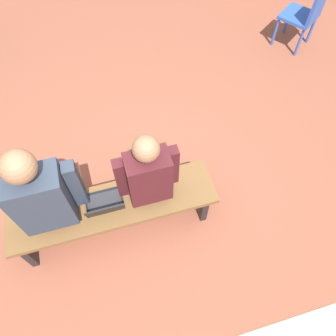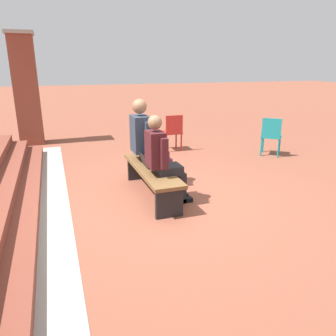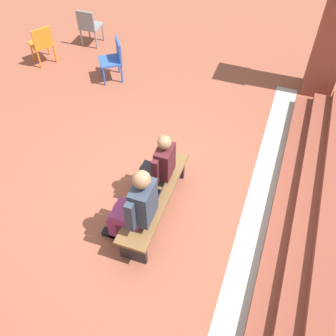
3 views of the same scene
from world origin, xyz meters
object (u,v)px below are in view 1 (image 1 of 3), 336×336
bench (114,209)px  person_student (146,174)px  plastic_chair_far_right (306,14)px  person_adult (46,194)px  laptop (105,205)px

bench → person_student: 0.48m
plastic_chair_far_right → person_adult: bearing=29.3°
bench → person_student: (-0.33, -0.06, 0.34)m
bench → person_adult: bearing=-8.8°
person_student → person_adult: size_ratio=0.90×
bench → laptop: laptop is taller
laptop → plastic_chair_far_right: (-2.98, -1.99, -0.02)m
bench → plastic_chair_far_right: (-2.92, -1.97, 0.13)m
person_student → laptop: 0.44m
bench → laptop: (0.06, 0.01, 0.15)m
plastic_chair_far_right → bench: bearing=34.1°
bench → person_adult: (0.46, -0.07, 0.40)m
laptop → person_student: bearing=-169.0°
person_student → person_adult: 0.80m
bench → person_adult: size_ratio=1.26×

